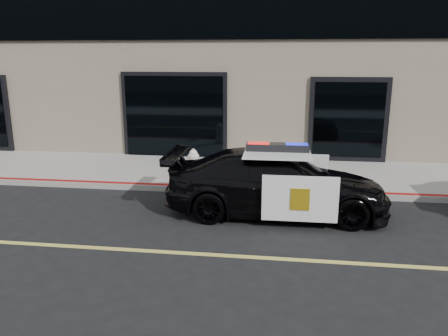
# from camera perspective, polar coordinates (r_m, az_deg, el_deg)

# --- Properties ---
(ground) EXTENTS (120.00, 120.00, 0.00)m
(ground) POSITION_cam_1_polar(r_m,az_deg,el_deg) (8.03, -11.35, -10.51)
(ground) COLOR black
(ground) RESTS_ON ground
(sidewalk_n) EXTENTS (60.00, 3.50, 0.15)m
(sidewalk_n) POSITION_cam_1_polar(r_m,az_deg,el_deg) (12.79, -3.80, -0.48)
(sidewalk_n) COLOR gray
(sidewalk_n) RESTS_ON ground
(police_car) EXTENTS (2.23, 4.80, 1.56)m
(police_car) POSITION_cam_1_polar(r_m,az_deg,el_deg) (9.51, 6.89, -1.88)
(police_car) COLOR black
(police_car) RESTS_ON ground
(fire_hydrant) EXTENTS (0.35, 0.49, 0.78)m
(fire_hydrant) POSITION_cam_1_polar(r_m,az_deg,el_deg) (11.86, -4.01, 0.53)
(fire_hydrant) COLOR white
(fire_hydrant) RESTS_ON sidewalk_n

